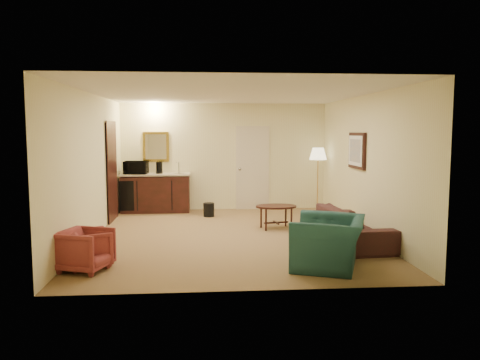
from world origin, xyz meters
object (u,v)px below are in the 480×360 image
(wetbar_cabinet, at_px, (156,193))
(rose_chair_near, at_px, (85,248))
(coffee_table, at_px, (276,217))
(floor_lamp, at_px, (318,180))
(microwave, at_px, (136,166))
(coffee_maker, at_px, (159,168))
(teal_armchair, at_px, (329,234))
(waste_bin, at_px, (209,210))
(sofa, at_px, (352,220))
(rose_chair_far, at_px, (89,246))

(wetbar_cabinet, height_order, rose_chair_near, wetbar_cabinet)
(coffee_table, bearing_deg, floor_lamp, 54.92)
(microwave, distance_m, coffee_maker, 0.55)
(teal_armchair, bearing_deg, rose_chair_near, -70.47)
(coffee_table, distance_m, waste_bin, 1.94)
(sofa, bearing_deg, teal_armchair, 146.15)
(teal_armchair, bearing_deg, coffee_maker, -128.76)
(wetbar_cabinet, height_order, floor_lamp, floor_lamp)
(wetbar_cabinet, relative_size, teal_armchair, 1.49)
(rose_chair_near, relative_size, coffee_maker, 2.30)
(rose_chair_near, relative_size, rose_chair_far, 1.08)
(coffee_table, height_order, coffee_maker, coffee_maker)
(rose_chair_near, bearing_deg, coffee_table, -31.94)
(teal_armchair, relative_size, coffee_maker, 3.93)
(wetbar_cabinet, distance_m, sofa, 5.03)
(teal_armchair, height_order, rose_chair_far, teal_armchair)
(wetbar_cabinet, distance_m, rose_chair_near, 4.75)
(wetbar_cabinet, xyz_separation_m, microwave, (-0.45, -0.03, 0.64))
(sofa, height_order, floor_lamp, floor_lamp)
(waste_bin, height_order, microwave, microwave)
(wetbar_cabinet, bearing_deg, floor_lamp, -4.75)
(teal_armchair, relative_size, rose_chair_near, 1.71)
(coffee_maker, bearing_deg, rose_chair_near, -97.43)
(wetbar_cabinet, bearing_deg, coffee_maker, 10.91)
(rose_chair_far, distance_m, coffee_maker, 4.65)
(rose_chair_near, relative_size, waste_bin, 2.08)
(rose_chair_far, height_order, floor_lamp, floor_lamp)
(teal_armchair, relative_size, microwave, 2.03)
(coffee_table, distance_m, microwave, 3.79)
(teal_armchair, height_order, rose_chair_near, teal_armchair)
(coffee_table, bearing_deg, wetbar_cabinet, 140.23)
(sofa, xyz_separation_m, rose_chair_near, (-4.19, -1.30, -0.07))
(sofa, relative_size, rose_chair_near, 3.15)
(wetbar_cabinet, distance_m, floor_lamp, 3.88)
(sofa, xyz_separation_m, floor_lamp, (0.16, 3.10, 0.38))
(wetbar_cabinet, bearing_deg, rose_chair_far, -96.30)
(floor_lamp, xyz_separation_m, microwave, (-4.30, 0.29, 0.33))
(wetbar_cabinet, bearing_deg, microwave, -176.70)
(microwave, bearing_deg, waste_bin, -17.41)
(microwave, bearing_deg, teal_armchair, -50.18)
(sofa, height_order, microwave, microwave)
(teal_armchair, height_order, coffee_table, teal_armchair)
(wetbar_cabinet, xyz_separation_m, rose_chair_far, (-0.50, -4.53, -0.16))
(sofa, distance_m, teal_armchair, 1.60)
(floor_lamp, height_order, microwave, floor_lamp)
(wetbar_cabinet, height_order, microwave, microwave)
(rose_chair_far, relative_size, coffee_table, 0.73)
(rose_chair_far, bearing_deg, floor_lamp, -70.83)
(microwave, height_order, coffee_maker, microwave)
(waste_bin, bearing_deg, rose_chair_far, -114.74)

